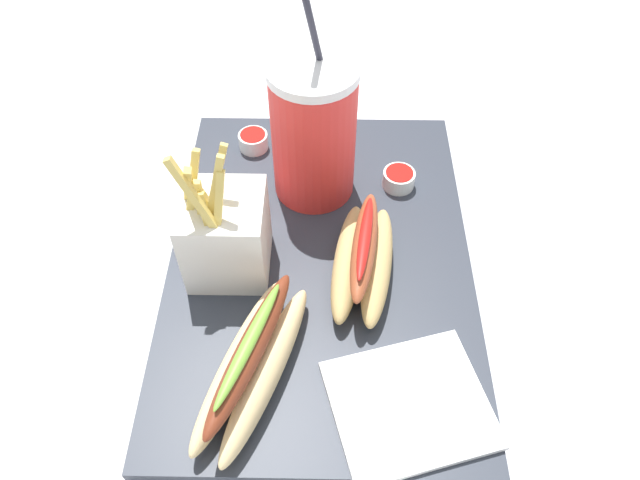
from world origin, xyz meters
TOP-DOWN VIEW (x-y plane):
  - ground_plane at (0.00, 0.00)m, footprint 2.40×2.40m
  - food_tray at (0.00, 0.00)m, footprint 0.47×0.33m
  - soda_cup at (0.11, 0.01)m, footprint 0.10×0.10m
  - fries_basket at (-0.01, 0.10)m, footprint 0.08×0.08m
  - hot_dog_1 at (-0.02, -0.04)m, footprint 0.16×0.08m
  - hot_dog_2 at (-0.14, 0.06)m, footprint 0.20×0.11m
  - ketchup_cup_1 at (0.11, -0.09)m, footprint 0.04×0.04m
  - ketchup_cup_2 at (0.18, 0.09)m, footprint 0.04×0.04m
  - ketchup_cup_3 at (0.07, 0.08)m, footprint 0.03×0.03m
  - napkin_stack at (-0.17, -0.08)m, footprint 0.15×0.17m

SIDE VIEW (x-z plane):
  - ground_plane at x=0.00m, z-range -0.02..0.00m
  - food_tray at x=0.00m, z-range 0.00..0.02m
  - napkin_stack at x=-0.17m, z-range 0.02..0.03m
  - ketchup_cup_1 at x=0.11m, z-range 0.02..0.04m
  - ketchup_cup_2 at x=0.18m, z-range 0.02..0.04m
  - ketchup_cup_3 at x=0.07m, z-range 0.02..0.04m
  - hot_dog_1 at x=-0.02m, z-range 0.01..0.08m
  - hot_dog_2 at x=-0.14m, z-range 0.01..0.08m
  - fries_basket at x=-0.01m, z-range -0.01..0.16m
  - soda_cup at x=0.11m, z-range -0.02..0.23m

